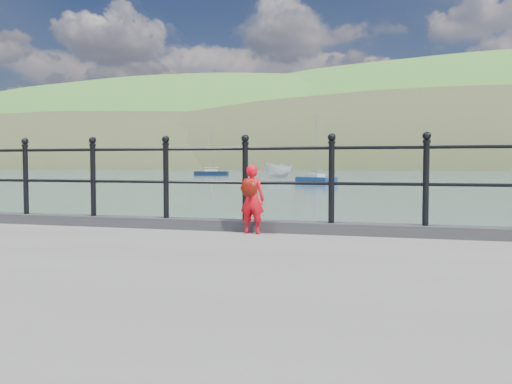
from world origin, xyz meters
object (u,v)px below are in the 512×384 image
(sailboat_left, at_px, (211,174))
(railing, at_px, (205,172))
(launch_white, at_px, (278,171))
(sailboat_port, at_px, (316,181))
(child, at_px, (252,198))

(sailboat_left, bearing_deg, railing, -74.96)
(launch_white, distance_m, sailboat_port, 21.25)
(sailboat_port, bearing_deg, sailboat_left, 166.26)
(launch_white, distance_m, sailboat_left, 19.48)
(railing, xyz_separation_m, launch_white, (-13.66, 62.31, -0.80))
(sailboat_left, bearing_deg, sailboat_port, -60.78)
(child, relative_size, sailboat_left, 0.12)
(railing, xyz_separation_m, sailboat_port, (-5.44, 42.73, -1.48))
(child, relative_size, sailboat_port, 0.14)
(sailboat_port, relative_size, sailboat_left, 0.87)
(railing, relative_size, sailboat_left, 2.33)
(child, bearing_deg, launch_white, -73.58)
(railing, xyz_separation_m, sailboat_left, (-27.98, 75.50, -1.48))
(railing, height_order, launch_white, railing)
(launch_white, height_order, sailboat_left, sailboat_left)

